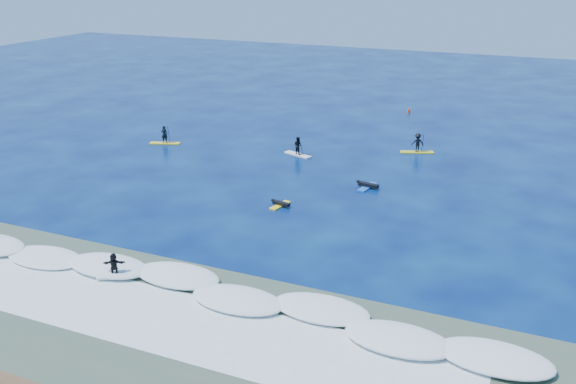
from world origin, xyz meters
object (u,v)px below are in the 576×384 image
at_px(prone_paddler_far, 367,186).
at_px(marker_buoy, 409,111).
at_px(prone_paddler_near, 280,204).
at_px(sup_paddler_left, 165,137).
at_px(sup_paddler_right, 418,144).
at_px(sup_paddler_center, 298,147).
at_px(wave_surfer, 114,266).

bearing_deg(prone_paddler_far, marker_buoy, 16.06).
height_order(prone_paddler_near, marker_buoy, marker_buoy).
xyz_separation_m(sup_paddler_left, sup_paddler_right, (21.27, 6.32, 0.17)).
relative_size(sup_paddler_center, prone_paddler_near, 1.42).
distance_m(sup_paddler_right, wave_surfer, 30.33).
relative_size(sup_paddler_center, prone_paddler_far, 1.19).
bearing_deg(sup_paddler_right, sup_paddler_center, -173.25).
bearing_deg(sup_paddler_left, prone_paddler_near, -51.01).
distance_m(sup_paddler_right, prone_paddler_near, 16.95).
height_order(sup_paddler_center, wave_surfer, sup_paddler_center).
distance_m(prone_paddler_near, prone_paddler_far, 7.25).
bearing_deg(sup_paddler_right, prone_paddler_near, -130.15).
distance_m(sup_paddler_left, wave_surfer, 25.67).
bearing_deg(marker_buoy, sup_paddler_left, -129.90).
distance_m(sup_paddler_left, sup_paddler_center, 12.34).
bearing_deg(wave_surfer, marker_buoy, 54.70).
distance_m(sup_paddler_left, marker_buoy, 26.67).
height_order(sup_paddler_left, marker_buoy, sup_paddler_left).
bearing_deg(prone_paddler_far, sup_paddler_left, 88.49).
bearing_deg(sup_paddler_center, wave_surfer, -69.92).
distance_m(prone_paddler_far, marker_buoy, 24.44).
bearing_deg(sup_paddler_center, sup_paddler_left, -152.40).
height_order(sup_paddler_left, sup_paddler_center, sup_paddler_left).
bearing_deg(sup_paddler_left, sup_paddler_center, -12.05).
bearing_deg(sup_paddler_right, wave_surfer, -128.47).
bearing_deg(prone_paddler_far, sup_paddler_right, 2.06).
bearing_deg(wave_surfer, sup_paddler_left, 89.53).
relative_size(sup_paddler_left, sup_paddler_right, 0.97).
relative_size(sup_paddler_left, prone_paddler_near, 1.46).
relative_size(sup_paddler_left, marker_buoy, 4.54).
height_order(sup_paddler_center, prone_paddler_far, sup_paddler_center).
height_order(sup_paddler_left, prone_paddler_far, sup_paddler_left).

